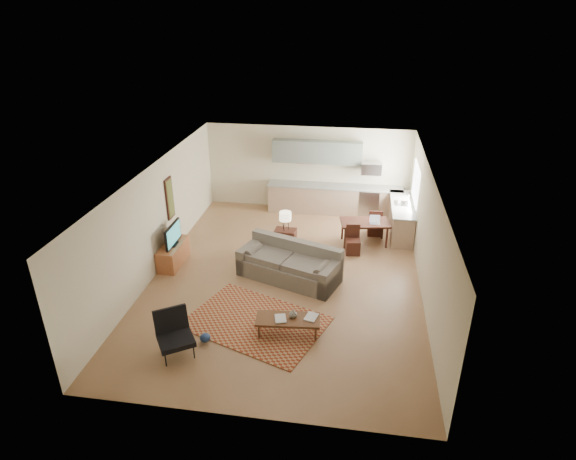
% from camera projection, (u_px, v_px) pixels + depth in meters
% --- Properties ---
extents(room, '(9.00, 9.00, 9.00)m').
position_uv_depth(room, '(286.00, 228.00, 11.38)').
color(room, '#8C6241').
rests_on(room, ground).
extents(kitchen_counter_back, '(4.26, 0.64, 0.92)m').
position_uv_depth(kitchen_counter_back, '(334.00, 199.00, 15.37)').
color(kitchen_counter_back, '#9F8165').
rests_on(kitchen_counter_back, ground).
extents(kitchen_counter_right, '(0.64, 2.26, 0.92)m').
position_uv_depth(kitchen_counter_right, '(401.00, 218.00, 14.04)').
color(kitchen_counter_right, '#9F8165').
rests_on(kitchen_counter_right, ground).
extents(kitchen_range, '(0.62, 0.62, 0.90)m').
position_uv_depth(kitchen_range, '(369.00, 202.00, 15.22)').
color(kitchen_range, '#A5A8AD').
rests_on(kitchen_range, ground).
extents(kitchen_microwave, '(0.62, 0.40, 0.35)m').
position_uv_depth(kitchen_microwave, '(371.00, 168.00, 14.76)').
color(kitchen_microwave, '#A5A8AD').
rests_on(kitchen_microwave, room).
extents(upper_cabinets, '(2.80, 0.34, 0.70)m').
position_uv_depth(upper_cabinets, '(317.00, 152.00, 14.94)').
color(upper_cabinets, slate).
rests_on(upper_cabinets, room).
extents(window_right, '(0.02, 1.40, 1.05)m').
position_uv_depth(window_right, '(416.00, 184.00, 13.53)').
color(window_right, white).
rests_on(window_right, room).
extents(wall_art_left, '(0.06, 0.42, 1.10)m').
position_uv_depth(wall_art_left, '(170.00, 198.00, 12.53)').
color(wall_art_left, olive).
rests_on(wall_art_left, room).
extents(triptych, '(1.70, 0.04, 0.50)m').
position_uv_depth(triptych, '(305.00, 156.00, 15.20)').
color(triptych, '#F4ECBB').
rests_on(triptych, room).
extents(rug, '(3.30, 2.81, 0.02)m').
position_uv_depth(rug, '(256.00, 322.00, 10.27)').
color(rug, maroon).
rests_on(rug, floor).
extents(sofa, '(2.80, 1.93, 0.89)m').
position_uv_depth(sofa, '(289.00, 263.00, 11.71)').
color(sofa, '#635C50').
rests_on(sofa, floor).
extents(coffee_table, '(1.35, 0.63, 0.40)m').
position_uv_depth(coffee_table, '(288.00, 326.00, 9.84)').
color(coffee_table, '#482813').
rests_on(coffee_table, floor).
extents(book_a, '(0.37, 0.41, 0.03)m').
position_uv_depth(book_a, '(275.00, 319.00, 9.72)').
color(book_a, maroon).
rests_on(book_a, coffee_table).
extents(book_b, '(0.39, 0.43, 0.02)m').
position_uv_depth(book_b, '(306.00, 316.00, 9.82)').
color(book_b, navy).
rests_on(book_b, coffee_table).
extents(vase, '(0.18, 0.18, 0.18)m').
position_uv_depth(vase, '(293.00, 314.00, 9.76)').
color(vase, black).
rests_on(vase, coffee_table).
extents(armchair, '(1.05, 1.05, 0.86)m').
position_uv_depth(armchair, '(175.00, 336.00, 9.19)').
color(armchair, black).
rests_on(armchair, floor).
extents(tv_credenza, '(0.47, 1.21, 0.56)m').
position_uv_depth(tv_credenza, '(173.00, 254.00, 12.45)').
color(tv_credenza, '#9A532F').
rests_on(tv_credenza, floor).
extents(tv, '(0.09, 0.93, 0.56)m').
position_uv_depth(tv, '(173.00, 235.00, 12.20)').
color(tv, black).
rests_on(tv, tv_credenza).
extents(console_table, '(0.59, 0.41, 0.66)m').
position_uv_depth(console_table, '(285.00, 241.00, 13.02)').
color(console_table, black).
rests_on(console_table, floor).
extents(table_lamp, '(0.38, 0.38, 0.53)m').
position_uv_depth(table_lamp, '(285.00, 221.00, 12.77)').
color(table_lamp, beige).
rests_on(table_lamp, console_table).
extents(dining_table, '(1.44, 0.98, 0.67)m').
position_uv_depth(dining_table, '(364.00, 233.00, 13.46)').
color(dining_table, black).
rests_on(dining_table, floor).
extents(dining_chair_near, '(0.42, 0.44, 0.79)m').
position_uv_depth(dining_chair_near, '(353.00, 240.00, 12.91)').
color(dining_chair_near, black).
rests_on(dining_chair_near, floor).
extents(dining_chair_far, '(0.41, 0.43, 0.81)m').
position_uv_depth(dining_chair_far, '(375.00, 222.00, 13.96)').
color(dining_chair_far, black).
rests_on(dining_chair_far, floor).
extents(laptop, '(0.30, 0.23, 0.21)m').
position_uv_depth(laptop, '(375.00, 220.00, 13.15)').
color(laptop, '#A5A8AD').
rests_on(laptop, dining_table).
extents(soap_bottle, '(0.09, 0.09, 0.19)m').
position_uv_depth(soap_bottle, '(399.00, 200.00, 13.84)').
color(soap_bottle, '#F4ECBB').
rests_on(soap_bottle, kitchen_counter_right).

